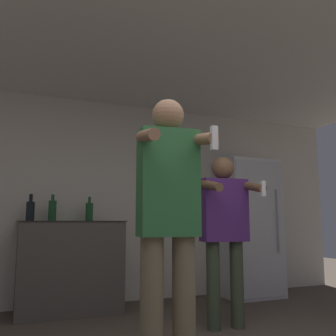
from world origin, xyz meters
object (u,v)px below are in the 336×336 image
refrigerator (247,227)px  bottle_clear_vodka (52,209)px  bottle_red_label (89,211)px  bottle_short_whiskey (30,210)px  person_woman_foreground (168,221)px  person_man_side (224,224)px

refrigerator → bottle_clear_vodka: (-2.58, 0.09, 0.22)m
bottle_clear_vodka → bottle_red_label: (0.42, -0.00, -0.01)m
refrigerator → bottle_red_label: 2.17m
bottle_short_whiskey → person_woman_foreground: size_ratio=0.17×
bottle_red_label → bottle_short_whiskey: size_ratio=1.02×
bottle_clear_vodka → bottle_red_label: bottle_clear_vodka is taller
refrigerator → bottle_clear_vodka: 2.60m
person_man_side → bottle_clear_vodka: bearing=138.6°
bottle_clear_vodka → bottle_short_whiskey: (-0.24, -0.00, -0.01)m
bottle_red_label → person_woman_foreground: bearing=-88.5°
refrigerator → person_woman_foreground: 3.05m
bottle_red_label → person_woman_foreground: size_ratio=0.17×
bottle_clear_vodka → person_man_side: (1.49, -1.31, -0.16)m
person_woman_foreground → person_man_side: bearing=44.7°
refrigerator → person_man_side: size_ratio=1.12×
bottle_red_label → person_man_side: 1.69m
person_man_side → refrigerator: bearing=48.0°
person_woman_foreground → refrigerator: bearing=46.5°
bottle_red_label → bottle_short_whiskey: bearing=-180.0°
bottle_red_label → bottle_clear_vodka: bearing=180.0°
bottle_red_label → person_man_side: size_ratio=0.19×
bottle_clear_vodka → person_man_side: size_ratio=0.20×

